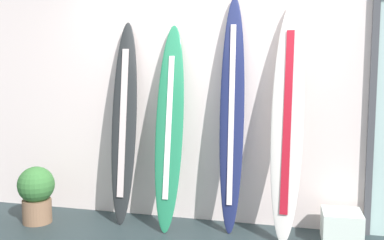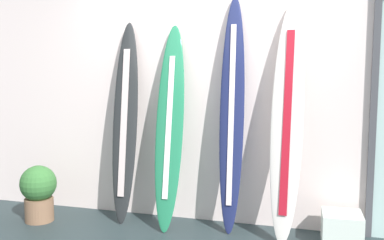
% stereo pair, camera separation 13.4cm
% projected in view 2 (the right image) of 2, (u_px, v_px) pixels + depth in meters
% --- Properties ---
extents(wall_back, '(7.20, 0.20, 2.80)m').
position_uv_depth(wall_back, '(210.00, 84.00, 4.57)').
color(wall_back, silver).
rests_on(wall_back, ground).
extents(surfboard_charcoal, '(0.28, 0.40, 2.03)m').
position_uv_depth(surfboard_charcoal, '(125.00, 122.00, 4.53)').
color(surfboard_charcoal, '#252728').
rests_on(surfboard_charcoal, ground).
extents(surfboard_emerald, '(0.30, 0.51, 1.99)m').
position_uv_depth(surfboard_emerald, '(169.00, 128.00, 4.35)').
color(surfboard_emerald, '#21774F').
rests_on(surfboard_emerald, ground).
extents(surfboard_navy, '(0.25, 0.38, 2.25)m').
position_uv_depth(surfboard_navy, '(232.00, 116.00, 4.24)').
color(surfboard_navy, navy).
rests_on(surfboard_navy, ground).
extents(surfboard_ivory, '(0.31, 0.50, 2.17)m').
position_uv_depth(surfboard_ivory, '(287.00, 121.00, 4.04)').
color(surfboard_ivory, silver).
rests_on(surfboard_ivory, ground).
extents(display_block_left, '(0.36, 0.36, 0.28)m').
position_uv_depth(display_block_left, '(342.00, 228.00, 3.99)').
color(display_block_left, silver).
rests_on(display_block_left, ground).
extents(potted_plant, '(0.37, 0.37, 0.58)m').
position_uv_depth(potted_plant, '(39.00, 191.00, 4.57)').
color(potted_plant, '#845F46').
rests_on(potted_plant, ground).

